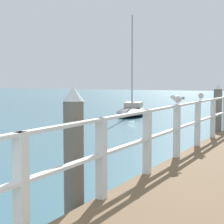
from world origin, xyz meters
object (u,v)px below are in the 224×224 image
object	(u,v)px
dock_piling_near	(74,159)
dock_piling_far	(218,112)
seagull_background	(201,95)
boat_3	(133,110)
seagull_foreground	(178,98)

from	to	relation	value
dock_piling_near	dock_piling_far	world-z (taller)	same
seagull_background	boat_3	size ratio (longest dim) A/B	0.08
dock_piling_near	seagull_background	distance (m)	5.19
dock_piling_near	dock_piling_far	distance (m)	8.74
dock_piling_near	boat_3	bearing A→B (deg)	112.45
dock_piling_far	boat_3	bearing A→B (deg)	131.16
dock_piling_far	seagull_background	xyz separation A→B (m)	(0.38, -3.61, 0.71)
seagull_background	dock_piling_far	bearing A→B (deg)	-97.32
dock_piling_near	seagull_foreground	bearing A→B (deg)	83.47
seagull_foreground	seagull_background	bearing A→B (deg)	-74.80
dock_piling_near	seagull_background	xyz separation A→B (m)	(0.38, 5.13, 0.71)
seagull_foreground	boat_3	world-z (taller)	boat_3
dock_piling_near	seagull_background	bearing A→B (deg)	85.74
seagull_background	dock_piling_near	bearing A→B (deg)	72.39
dock_piling_far	seagull_background	world-z (taller)	dock_piling_far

